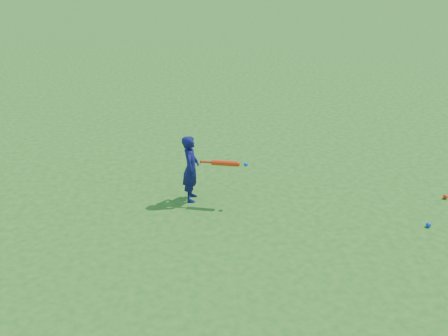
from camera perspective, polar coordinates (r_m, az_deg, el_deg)
The scene contains 5 objects.
ground at distance 7.39m, azimuth 1.84°, elevation -4.57°, with size 80.00×80.00×0.00m, color #236117.
child at distance 7.42m, azimuth -3.81°, elevation -0.06°, with size 0.37×0.25×1.03m, color #10124A.
ground_ball_red at distance 8.34m, azimuth 23.96°, elevation -3.03°, with size 0.07×0.07×0.07m, color red.
ground_ball_blue at distance 7.46m, azimuth 22.32°, elevation -6.03°, with size 0.07×0.07×0.07m, color #0B3BC9.
bat_swing at distance 7.23m, azimuth 0.32°, elevation 0.54°, with size 0.69×0.20×0.08m.
Camera 1 is at (-0.58, -6.43, 3.61)m, focal length 40.00 mm.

